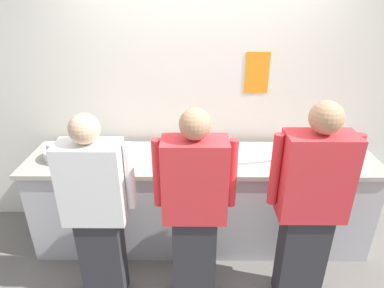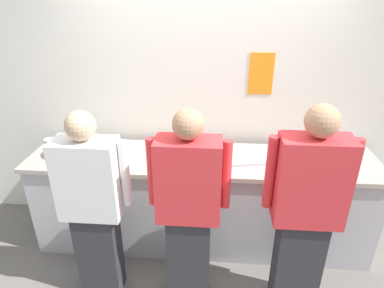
{
  "view_description": "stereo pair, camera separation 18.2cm",
  "coord_description": "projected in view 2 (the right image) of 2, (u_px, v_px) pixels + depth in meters",
  "views": [
    {
      "loc": [
        -0.07,
        -2.26,
        2.29
      ],
      "look_at": [
        -0.09,
        0.33,
        1.08
      ],
      "focal_mm": 30.69,
      "sensor_mm": 36.0,
      "label": 1
    },
    {
      "loc": [
        0.11,
        -2.25,
        2.29
      ],
      "look_at": [
        -0.09,
        0.33,
        1.08
      ],
      "focal_mm": 30.69,
      "sensor_mm": 36.0,
      "label": 2
    }
  ],
  "objects": [
    {
      "name": "chef_far_right",
      "position": [
        306.0,
        211.0,
        2.31
      ],
      "size": [
        0.61,
        0.24,
        1.67
      ],
      "color": "#2D2D33",
      "rests_on": "ground"
    },
    {
      "name": "chefs_knife",
      "position": [
        171.0,
        158.0,
        2.93
      ],
      "size": [
        0.27,
        0.03,
        0.02
      ],
      "color": "#B7BABF",
      "rests_on": "prep_counter"
    },
    {
      "name": "ramekin_yellow_sauce",
      "position": [
        132.0,
        144.0,
        3.15
      ],
      "size": [
        0.1,
        0.1,
        0.04
      ],
      "color": "white",
      "rests_on": "prep_counter"
    },
    {
      "name": "plate_stack_front",
      "position": [
        109.0,
        146.0,
        3.06
      ],
      "size": [
        0.25,
        0.25,
        0.1
      ],
      "color": "white",
      "rests_on": "prep_counter"
    },
    {
      "name": "prep_counter",
      "position": [
        201.0,
        200.0,
        3.14
      ],
      "size": [
        3.14,
        0.68,
        0.93
      ],
      "color": "#B2B2B7",
      "rests_on": "ground"
    },
    {
      "name": "deli_cup",
      "position": [
        320.0,
        165.0,
        2.73
      ],
      "size": [
        0.09,
        0.09,
        0.09
      ],
      "primitive_type": "cylinder",
      "color": "white",
      "rests_on": "prep_counter"
    },
    {
      "name": "chef_near_left",
      "position": [
        93.0,
        205.0,
        2.45
      ],
      "size": [
        0.59,
        0.24,
        1.58
      ],
      "color": "#2D2D33",
      "rests_on": "ground"
    },
    {
      "name": "ground_plane",
      "position": [
        199.0,
        265.0,
        3.02
      ],
      "size": [
        9.0,
        9.0,
        0.0
      ],
      "primitive_type": "plane",
      "color": "slate"
    },
    {
      "name": "squeeze_bottle_primary",
      "position": [
        331.0,
        156.0,
        2.77
      ],
      "size": [
        0.06,
        0.06,
        0.21
      ],
      "color": "#E5E066",
      "rests_on": "prep_counter"
    },
    {
      "name": "wall_back",
      "position": [
        205.0,
        98.0,
        3.19
      ],
      "size": [
        4.93,
        0.11,
        2.69
      ],
      "color": "silver",
      "rests_on": "ground"
    },
    {
      "name": "chef_center",
      "position": [
        189.0,
        208.0,
        2.39
      ],
      "size": [
        0.6,
        0.24,
        1.62
      ],
      "color": "#2D2D33",
      "rests_on": "ground"
    },
    {
      "name": "mixing_bowl_steel",
      "position": [
        65.0,
        149.0,
        2.99
      ],
      "size": [
        0.3,
        0.3,
        0.1
      ],
      "primitive_type": "cylinder",
      "color": "#B7BABF",
      "rests_on": "prep_counter"
    },
    {
      "name": "sheet_tray",
      "position": [
        247.0,
        157.0,
        2.94
      ],
      "size": [
        0.49,
        0.39,
        0.02
      ],
      "primitive_type": "cube",
      "rotation": [
        0.0,
        0.0,
        0.2
      ],
      "color": "#B7BABF",
      "rests_on": "prep_counter"
    },
    {
      "name": "ramekin_orange_sauce",
      "position": [
        283.0,
        161.0,
        2.84
      ],
      "size": [
        0.09,
        0.09,
        0.05
      ],
      "color": "white",
      "rests_on": "prep_counter"
    },
    {
      "name": "plate_stack_rear",
      "position": [
        348.0,
        159.0,
        2.83
      ],
      "size": [
        0.19,
        0.19,
        0.1
      ],
      "color": "white",
      "rests_on": "prep_counter"
    }
  ]
}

